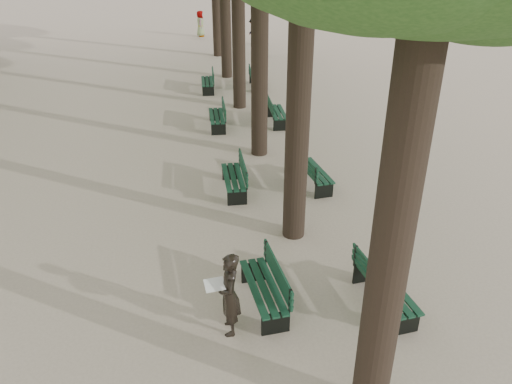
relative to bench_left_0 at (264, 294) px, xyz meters
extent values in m
plane|color=tan|center=(-0.37, -0.58, -0.27)|extent=(120.00, 120.00, 0.00)
cylinder|color=#33261C|center=(1.13, -2.58, 3.48)|extent=(0.52, 0.52, 7.50)
cylinder|color=#33261C|center=(1.13, 2.42, 3.48)|extent=(0.52, 0.52, 7.50)
cylinder|color=#33261C|center=(1.13, 7.42, 3.48)|extent=(0.52, 0.52, 7.50)
cylinder|color=#33261C|center=(1.13, 12.42, 3.48)|extent=(0.52, 0.52, 7.50)
cube|color=black|center=(-0.02, 0.00, -0.05)|extent=(0.69, 1.84, 0.45)
cube|color=black|center=(-0.02, 0.00, 0.18)|extent=(0.71, 1.84, 0.04)
cube|color=black|center=(0.26, 0.03, 0.45)|extent=(0.21, 1.80, 0.40)
cube|color=black|center=(-0.02, 4.84, -0.05)|extent=(0.54, 1.81, 0.45)
cube|color=black|center=(-0.02, 4.84, 0.18)|extent=(0.56, 1.81, 0.04)
cube|color=black|center=(0.26, 4.84, 0.45)|extent=(0.06, 1.80, 0.40)
cube|color=black|center=(-0.02, 10.09, -0.05)|extent=(0.58, 1.82, 0.45)
cube|color=black|center=(-0.02, 10.09, 0.18)|extent=(0.60, 1.82, 0.04)
cube|color=black|center=(0.26, 10.08, 0.45)|extent=(0.10, 1.80, 0.40)
cube|color=black|center=(-0.02, 15.00, -0.05)|extent=(0.60, 1.82, 0.45)
cube|color=black|center=(-0.02, 15.00, 0.18)|extent=(0.62, 1.82, 0.04)
cube|color=black|center=(0.26, 14.99, 0.45)|extent=(0.12, 1.80, 0.40)
cube|color=black|center=(2.28, -0.36, -0.05)|extent=(0.73, 1.85, 0.45)
cube|color=black|center=(2.28, -0.36, 0.18)|extent=(0.75, 1.85, 0.04)
cube|color=black|center=(2.01, -0.40, 0.45)|extent=(0.26, 1.79, 0.40)
cube|color=black|center=(2.28, 4.88, -0.05)|extent=(0.73, 1.85, 0.45)
cube|color=black|center=(2.28, 4.88, 0.18)|extent=(0.75, 1.85, 0.04)
cube|color=black|center=(2.01, 4.85, 0.45)|extent=(0.25, 1.79, 0.40)
cube|color=black|center=(2.28, 10.17, -0.05)|extent=(0.59, 1.82, 0.45)
cube|color=black|center=(2.28, 10.17, 0.18)|extent=(0.61, 1.82, 0.04)
cube|color=black|center=(2.00, 10.18, 0.45)|extent=(0.11, 1.80, 0.40)
cube|color=black|center=(2.28, 15.19, -0.05)|extent=(0.65, 1.83, 0.45)
cube|color=black|center=(2.28, 15.19, 0.18)|extent=(0.67, 1.83, 0.04)
cube|color=black|center=(2.00, 15.21, 0.45)|extent=(0.17, 1.80, 0.40)
imported|color=black|center=(-0.71, -0.58, 0.53)|extent=(0.34, 0.65, 1.61)
cube|color=white|center=(-0.96, -0.58, 0.78)|extent=(0.37, 0.29, 0.12)
imported|color=#262628|center=(0.50, 28.84, 0.59)|extent=(0.41, 0.86, 1.71)
imported|color=#262628|center=(3.70, 25.44, 0.54)|extent=(0.59, 1.10, 1.63)
imported|color=#262628|center=(5.79, 20.58, 0.60)|extent=(1.07, 0.80, 1.75)
camera|label=1|loc=(-1.32, -7.41, 6.07)|focal=35.00mm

